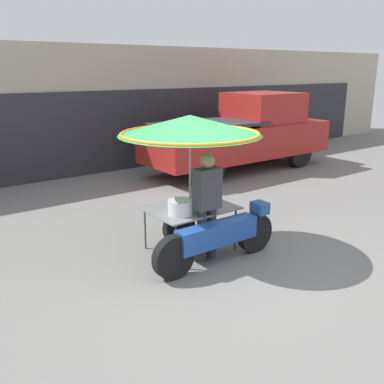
{
  "coord_description": "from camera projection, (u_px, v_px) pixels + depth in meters",
  "views": [
    {
      "loc": [
        -3.53,
        -3.96,
        2.69
      ],
      "look_at": [
        0.08,
        0.95,
        0.93
      ],
      "focal_mm": 40.0,
      "sensor_mm": 36.0,
      "label": 1
    }
  ],
  "objects": [
    {
      "name": "ground_plane",
      "position": [
        228.0,
        274.0,
        5.82
      ],
      "size": [
        36.0,
        36.0,
        0.0
      ],
      "primitive_type": "plane",
      "color": "slate"
    },
    {
      "name": "pickup_truck",
      "position": [
        243.0,
        134.0,
        11.67
      ],
      "size": [
        5.42,
        1.8,
        2.06
      ],
      "color": "black",
      "rests_on": "ground"
    },
    {
      "name": "shopfront_building",
      "position": [
        40.0,
        110.0,
        11.2
      ],
      "size": [
        28.0,
        2.06,
        3.31
      ],
      "color": "#B2A893",
      "rests_on": "ground"
    },
    {
      "name": "vendor_motorcycle_cart",
      "position": [
        193.0,
        146.0,
        6.14
      ],
      "size": [
        2.09,
        2.08,
        2.06
      ],
      "color": "black",
      "rests_on": "ground"
    },
    {
      "name": "vendor_person",
      "position": [
        207.0,
        202.0,
        6.06
      ],
      "size": [
        0.38,
        0.22,
        1.58
      ],
      "color": "#2D2D33",
      "rests_on": "ground"
    }
  ]
}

